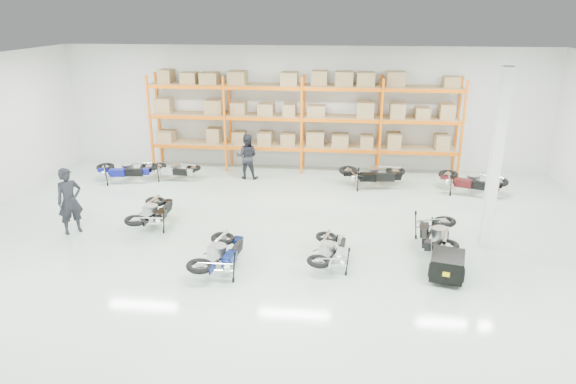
# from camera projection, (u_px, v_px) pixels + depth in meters

# --- Properties ---
(room) EXTENTS (18.00, 18.00, 18.00)m
(room) POSITION_uv_depth(u_px,v_px,m) (282.00, 160.00, 12.56)
(room) COLOR #B5CAB8
(room) RESTS_ON ground
(pallet_rack) EXTENTS (11.28, 0.98, 3.62)m
(pallet_rack) POSITION_uv_depth(u_px,v_px,m) (303.00, 111.00, 18.59)
(pallet_rack) COLOR orange
(pallet_rack) RESTS_ON ground
(structural_column) EXTENTS (0.25, 0.25, 4.50)m
(structural_column) POSITION_uv_depth(u_px,v_px,m) (495.00, 160.00, 12.50)
(structural_column) COLOR white
(structural_column) RESTS_ON ground
(moto_blue_centre) EXTENTS (1.09, 1.86, 1.14)m
(moto_blue_centre) POSITION_uv_depth(u_px,v_px,m) (221.00, 249.00, 11.78)
(moto_blue_centre) COLOR #07144D
(moto_blue_centre) RESTS_ON ground
(moto_silver_left) EXTENTS (0.93, 1.65, 1.03)m
(moto_silver_left) POSITION_uv_depth(u_px,v_px,m) (331.00, 246.00, 12.03)
(moto_silver_left) COLOR #B0B2B7
(moto_silver_left) RESTS_ON ground
(moto_black_far_left) EXTENTS (0.90, 1.75, 1.12)m
(moto_black_far_left) POSITION_uv_depth(u_px,v_px,m) (153.00, 208.00, 14.22)
(moto_black_far_left) COLOR black
(moto_black_far_left) RESTS_ON ground
(moto_touring_right) EXTENTS (1.14, 1.91, 1.17)m
(moto_touring_right) POSITION_uv_depth(u_px,v_px,m) (436.00, 229.00, 12.82)
(moto_touring_right) COLOR black
(moto_touring_right) RESTS_ON ground
(trailer) EXTENTS (0.88, 1.52, 0.62)m
(trailer) POSITION_uv_depth(u_px,v_px,m) (447.00, 266.00, 11.38)
(trailer) COLOR black
(trailer) RESTS_ON ground
(moto_back_a) EXTENTS (1.94, 1.13, 1.19)m
(moto_back_a) POSITION_uv_depth(u_px,v_px,m) (125.00, 166.00, 17.87)
(moto_back_a) COLOR navy
(moto_back_a) RESTS_ON ground
(moto_back_b) EXTENTS (1.60, 0.87, 1.01)m
(moto_back_b) POSITION_uv_depth(u_px,v_px,m) (174.00, 166.00, 18.14)
(moto_back_b) COLOR #A2A6AC
(moto_back_b) RESTS_ON ground
(moto_back_c) EXTENTS (2.00, 1.09, 1.26)m
(moto_back_c) POSITION_uv_depth(u_px,v_px,m) (373.00, 170.00, 17.34)
(moto_back_c) COLOR black
(moto_back_c) RESTS_ON ground
(moto_back_d) EXTENTS (2.12, 1.61, 1.23)m
(moto_back_d) POSITION_uv_depth(u_px,v_px,m) (472.00, 177.00, 16.66)
(moto_back_d) COLOR #390B0D
(moto_back_d) RESTS_ON ground
(person_left) EXTENTS (0.77, 0.77, 1.81)m
(person_left) POSITION_uv_depth(u_px,v_px,m) (70.00, 201.00, 13.66)
(person_left) COLOR black
(person_left) RESTS_ON ground
(person_back) EXTENTS (0.79, 0.62, 1.62)m
(person_back) POSITION_uv_depth(u_px,v_px,m) (247.00, 156.00, 18.15)
(person_back) COLOR black
(person_back) RESTS_ON ground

